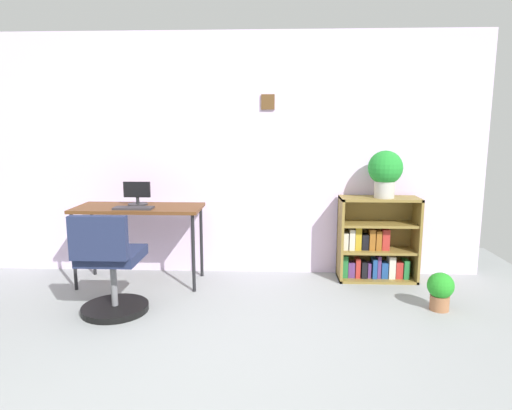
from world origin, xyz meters
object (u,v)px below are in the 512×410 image
office_chair (110,271)px  potted_plant_floor (440,289)px  desk (139,213)px  potted_plant_on_shelf (385,171)px  monitor (137,194)px  keyboard (133,208)px  bookshelf_low (375,243)px

office_chair → potted_plant_floor: size_ratio=2.67×
desk → potted_plant_on_shelf: bearing=4.3°
monitor → office_chair: size_ratio=0.30×
keyboard → desk: bearing=87.6°
office_chair → potted_plant_floor: 2.60m
office_chair → potted_plant_on_shelf: (2.27, 0.90, 0.69)m
desk → keyboard: size_ratio=3.35×
keyboard → office_chair: 0.71m
potted_plant_floor → bookshelf_low: bearing=115.5°
bookshelf_low → potted_plant_floor: bookshelf_low is taller
keyboard → potted_plant_floor: 2.66m
keyboard → bookshelf_low: bearing=8.9°
office_chair → potted_plant_floor: bearing=4.5°
office_chair → bookshelf_low: office_chair is taller
keyboard → potted_plant_floor: size_ratio=1.12×
bookshelf_low → desk: bearing=-174.4°
monitor → office_chair: bearing=-88.6°
office_chair → potted_plant_floor: (2.58, 0.20, -0.18)m
potted_plant_floor → potted_plant_on_shelf: bearing=113.8°
desk → keyboard: (-0.01, -0.13, 0.07)m
bookshelf_low → office_chair: bearing=-156.9°
keyboard → potted_plant_on_shelf: potted_plant_on_shelf is taller
monitor → potted_plant_floor: (2.60, -0.61, -0.66)m
bookshelf_low → potted_plant_on_shelf: 0.70m
desk → potted_plant_floor: 2.67m
desk → potted_plant_on_shelf: potted_plant_on_shelf is taller
keyboard → bookshelf_low: bookshelf_low is taller
potted_plant_on_shelf → desk: bearing=-175.7°
monitor → office_chair: (0.02, -0.81, -0.48)m
desk → monitor: size_ratio=4.62×
office_chair → desk: bearing=88.9°
office_chair → bookshelf_low: (2.22, 0.95, -0.00)m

